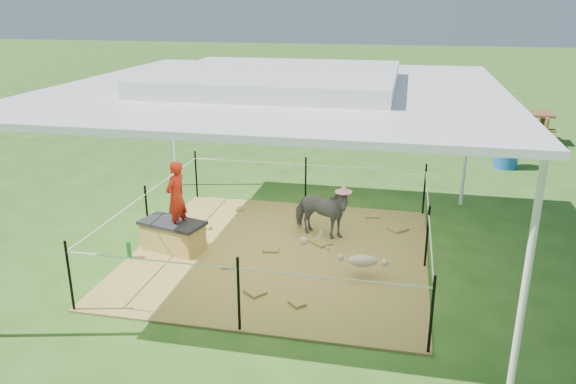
% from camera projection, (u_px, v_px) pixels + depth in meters
% --- Properties ---
extents(ground, '(90.00, 90.00, 0.00)m').
position_uv_depth(ground, '(280.00, 254.00, 8.97)').
color(ground, '#2D5919').
rests_on(ground, ground).
extents(hay_patch, '(4.60, 4.60, 0.03)m').
position_uv_depth(hay_patch, '(280.00, 253.00, 8.96)').
color(hay_patch, brown).
rests_on(hay_patch, ground).
extents(canopy_tent, '(6.30, 6.30, 2.90)m').
position_uv_depth(canopy_tent, '(279.00, 85.00, 8.09)').
color(canopy_tent, silver).
rests_on(canopy_tent, ground).
extents(rope_fence, '(4.54, 4.54, 1.00)m').
position_uv_depth(rope_fence, '(280.00, 217.00, 8.76)').
color(rope_fence, black).
rests_on(rope_fence, ground).
extents(straw_bale, '(1.05, 0.71, 0.43)m').
position_uv_depth(straw_bale, '(173.00, 237.00, 9.02)').
color(straw_bale, '#B09440').
rests_on(straw_bale, hay_patch).
extents(dark_cloth, '(1.12, 0.78, 0.05)m').
position_uv_depth(dark_cloth, '(172.00, 223.00, 8.94)').
color(dark_cloth, black).
rests_on(dark_cloth, straw_bale).
extents(woman, '(0.37, 0.48, 1.15)m').
position_uv_depth(woman, '(176.00, 191.00, 8.74)').
color(woman, red).
rests_on(woman, straw_bale).
extents(green_bottle, '(0.09, 0.09, 0.27)m').
position_uv_depth(green_bottle, '(129.00, 250.00, 8.74)').
color(green_bottle, '#19732B').
rests_on(green_bottle, hay_patch).
extents(pony, '(1.14, 0.74, 0.89)m').
position_uv_depth(pony, '(321.00, 212.00, 9.42)').
color(pony, '#4B4C50').
rests_on(pony, hay_patch).
extents(pink_hat, '(0.28, 0.28, 0.13)m').
position_uv_depth(pink_hat, '(321.00, 183.00, 9.26)').
color(pink_hat, pink).
rests_on(pink_hat, pony).
extents(foal, '(1.10, 0.71, 0.57)m').
position_uv_depth(foal, '(362.00, 259.00, 8.09)').
color(foal, tan).
rests_on(foal, hay_patch).
extents(trash_barrel, '(0.63, 0.63, 0.87)m').
position_uv_depth(trash_barrel, '(507.00, 150.00, 13.46)').
color(trash_barrel, '#1654AA').
rests_on(trash_barrel, ground).
extents(picnic_table_near, '(2.06, 1.77, 0.73)m').
position_uv_depth(picnic_table_near, '(395.00, 128.00, 16.17)').
color(picnic_table_near, brown).
rests_on(picnic_table_near, ground).
extents(picnic_table_far, '(2.16, 1.63, 0.86)m').
position_uv_depth(picnic_table_far, '(513.00, 126.00, 16.02)').
color(picnic_table_far, brown).
rests_on(picnic_table_far, ground).
extents(distant_person, '(0.56, 0.47, 1.04)m').
position_uv_depth(distant_person, '(421.00, 124.00, 15.87)').
color(distant_person, '#3482C5').
rests_on(distant_person, ground).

